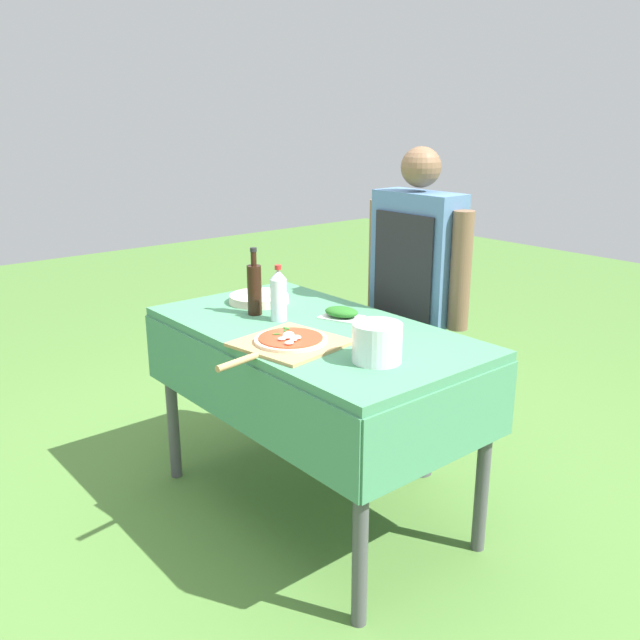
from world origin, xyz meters
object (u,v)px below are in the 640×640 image
Objects in this scene: prep_table at (313,353)px; person_cook at (415,289)px; pizza_on_peel at (289,342)px; water_bottle at (278,295)px; herb_container at (341,313)px; plate_stack at (259,298)px; oil_bottle at (254,288)px; mixing_tub at (377,342)px.

prep_table is 0.60m from person_cook.
pizza_on_peel is 2.37× the size of water_bottle.
herb_container reaches higher than plate_stack.
person_cook is 0.79m from pizza_on_peel.
herb_container is (-0.03, -0.41, -0.04)m from person_cook.
water_bottle is 1.15× the size of herb_container.
plate_stack is (-0.44, 0.05, 0.13)m from prep_table.
person_cook is 5.58× the size of plate_stack.
oil_bottle is 0.38m from herb_container.
prep_table is 6.92× the size of herb_container.
herb_container reaches higher than prep_table.
mixing_tub is 0.89m from plate_stack.
mixing_tub is at bearing -0.40° from oil_bottle.
pizza_on_peel is at bearing -70.15° from herb_container.
oil_bottle is (-0.30, -0.07, 0.22)m from prep_table.
prep_table is 0.26m from pizza_on_peel.
mixing_tub is (0.73, -0.01, -0.05)m from oil_bottle.
mixing_tub is at bearing 121.86° from person_cook.
person_cook is 2.75× the size of pizza_on_peel.
person_cook is 0.41m from herb_container.
person_cook reaches higher than mixing_tub.
prep_table is 4.90× the size of oil_bottle.
pizza_on_peel is 0.35m from mixing_tub.
oil_bottle is (-0.31, -0.65, 0.05)m from person_cook.
plate_stack is at bearing 171.84° from mixing_tub.
water_bottle is at bearing -19.10° from plate_stack.
prep_table is 0.93× the size of person_cook.
person_cook is 0.72m from oil_bottle.
oil_bottle is 0.21m from plate_stack.
prep_table is 0.27m from water_bottle.
plate_stack is (-0.28, 0.10, -0.09)m from water_bottle.
pizza_on_peel is at bearing 96.36° from person_cook.
prep_table is at bearing -82.83° from herb_container.
prep_table is 0.48m from mixing_tub.
water_bottle is at bearing 10.02° from oil_bottle.
pizza_on_peel reaches higher than prep_table.
prep_table is at bearing 170.18° from mixing_tub.
water_bottle is at bearing 73.52° from person_cook.
herb_container is at bearing 41.19° from oil_bottle.
herb_container is at bearing 100.71° from pizza_on_peel.
person_cook is at bearing 74.61° from water_bottle.
oil_bottle is at bearing 179.60° from mixing_tub.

